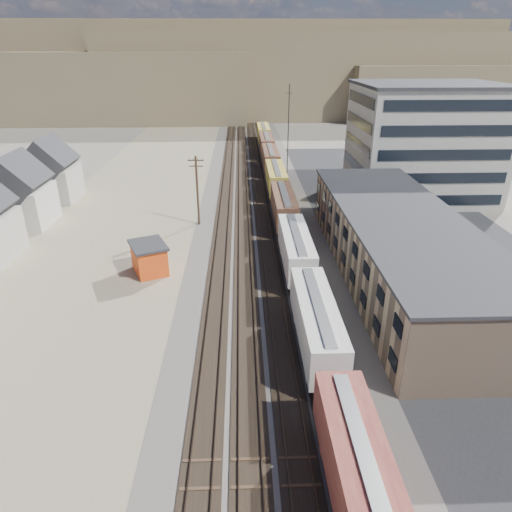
{
  "coord_description": "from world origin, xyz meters",
  "views": [
    {
      "loc": [
        -2.33,
        -20.6,
        23.7
      ],
      "look_at": [
        -0.81,
        24.2,
        3.0
      ],
      "focal_mm": 32.0,
      "sensor_mm": 36.0,
      "label": 1
    }
  ],
  "objects_px": {
    "maintenance_shed": "(149,258)",
    "utility_pole_north": "(197,189)",
    "freight_train": "(280,191)",
    "parked_car_blue": "(380,206)"
  },
  "relations": [
    {
      "from": "freight_train",
      "to": "maintenance_shed",
      "type": "height_order",
      "value": "freight_train"
    },
    {
      "from": "utility_pole_north",
      "to": "maintenance_shed",
      "type": "distance_m",
      "value": 16.25
    },
    {
      "from": "utility_pole_north",
      "to": "parked_car_blue",
      "type": "bearing_deg",
      "value": 10.85
    },
    {
      "from": "maintenance_shed",
      "to": "utility_pole_north",
      "type": "bearing_deg",
      "value": 73.96
    },
    {
      "from": "parked_car_blue",
      "to": "maintenance_shed",
      "type": "bearing_deg",
      "value": 171.04
    },
    {
      "from": "freight_train",
      "to": "utility_pole_north",
      "type": "height_order",
      "value": "utility_pole_north"
    },
    {
      "from": "freight_train",
      "to": "parked_car_blue",
      "type": "relative_size",
      "value": 23.91
    },
    {
      "from": "utility_pole_north",
      "to": "freight_train",
      "type": "bearing_deg",
      "value": 30.88
    },
    {
      "from": "utility_pole_north",
      "to": "parked_car_blue",
      "type": "xyz_separation_m",
      "value": [
        28.11,
        5.39,
        -4.6
      ]
    },
    {
      "from": "maintenance_shed",
      "to": "parked_car_blue",
      "type": "relative_size",
      "value": 1.17
    }
  ]
}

